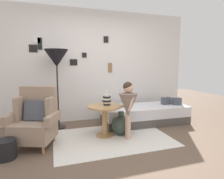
{
  "coord_description": "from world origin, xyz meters",
  "views": [
    {
      "loc": [
        -0.96,
        -2.49,
        1.33
      ],
      "look_at": [
        0.15,
        0.95,
        0.85
      ],
      "focal_mm": 29.98,
      "sensor_mm": 36.0,
      "label": 1
    }
  ],
  "objects_px": {
    "daybed": "(144,114)",
    "side_table": "(105,114)",
    "armchair": "(36,119)",
    "vase_striped": "(107,99)",
    "demijohn_near": "(121,125)",
    "magazine_basket": "(6,149)",
    "book_on_daybed": "(125,106)",
    "person_child": "(128,103)",
    "floor_lamp": "(57,60)"
  },
  "relations": [
    {
      "from": "side_table",
      "to": "demijohn_near",
      "type": "height_order",
      "value": "side_table"
    },
    {
      "from": "armchair",
      "to": "magazine_basket",
      "type": "xyz_separation_m",
      "value": [
        -0.38,
        -0.37,
        -0.3
      ]
    },
    {
      "from": "demijohn_near",
      "to": "person_child",
      "type": "bearing_deg",
      "value": -79.21
    },
    {
      "from": "side_table",
      "to": "book_on_daybed",
      "type": "bearing_deg",
      "value": 41.3
    },
    {
      "from": "person_child",
      "to": "demijohn_near",
      "type": "relative_size",
      "value": 2.29
    },
    {
      "from": "daybed",
      "to": "side_table",
      "type": "bearing_deg",
      "value": -155.91
    },
    {
      "from": "armchair",
      "to": "side_table",
      "type": "height_order",
      "value": "armchair"
    },
    {
      "from": "daybed",
      "to": "side_table",
      "type": "xyz_separation_m",
      "value": [
        -1.08,
        -0.48,
        0.22
      ]
    },
    {
      "from": "daybed",
      "to": "vase_striped",
      "type": "xyz_separation_m",
      "value": [
        -1.03,
        -0.45,
        0.49
      ]
    },
    {
      "from": "book_on_daybed",
      "to": "demijohn_near",
      "type": "distance_m",
      "value": 0.69
    },
    {
      "from": "person_child",
      "to": "book_on_daybed",
      "type": "xyz_separation_m",
      "value": [
        0.26,
        0.8,
        -0.24
      ]
    },
    {
      "from": "armchair",
      "to": "person_child",
      "type": "relative_size",
      "value": 0.94
    },
    {
      "from": "daybed",
      "to": "book_on_daybed",
      "type": "height_order",
      "value": "book_on_daybed"
    },
    {
      "from": "vase_striped",
      "to": "daybed",
      "type": "bearing_deg",
      "value": 23.43
    },
    {
      "from": "vase_striped",
      "to": "demijohn_near",
      "type": "distance_m",
      "value": 0.57
    },
    {
      "from": "daybed",
      "to": "vase_striped",
      "type": "height_order",
      "value": "vase_striped"
    },
    {
      "from": "armchair",
      "to": "side_table",
      "type": "xyz_separation_m",
      "value": [
        1.19,
        0.02,
        -0.02
      ]
    },
    {
      "from": "daybed",
      "to": "magazine_basket",
      "type": "distance_m",
      "value": 2.8
    },
    {
      "from": "vase_striped",
      "to": "book_on_daybed",
      "type": "xyz_separation_m",
      "value": [
        0.57,
        0.51,
        -0.27
      ]
    },
    {
      "from": "armchair",
      "to": "book_on_daybed",
      "type": "height_order",
      "value": "armchair"
    },
    {
      "from": "book_on_daybed",
      "to": "demijohn_near",
      "type": "xyz_separation_m",
      "value": [
        -0.31,
        -0.57,
        -0.23
      ]
    },
    {
      "from": "floor_lamp",
      "to": "demijohn_near",
      "type": "height_order",
      "value": "floor_lamp"
    },
    {
      "from": "daybed",
      "to": "magazine_basket",
      "type": "bearing_deg",
      "value": -161.68
    },
    {
      "from": "armchair",
      "to": "floor_lamp",
      "type": "relative_size",
      "value": 0.59
    },
    {
      "from": "daybed",
      "to": "magazine_basket",
      "type": "height_order",
      "value": "daybed"
    },
    {
      "from": "daybed",
      "to": "book_on_daybed",
      "type": "relative_size",
      "value": 8.74
    },
    {
      "from": "armchair",
      "to": "daybed",
      "type": "bearing_deg",
      "value": 12.63
    },
    {
      "from": "floor_lamp",
      "to": "magazine_basket",
      "type": "height_order",
      "value": "floor_lamp"
    },
    {
      "from": "side_table",
      "to": "vase_striped",
      "type": "relative_size",
      "value": 2.4
    },
    {
      "from": "floor_lamp",
      "to": "demijohn_near",
      "type": "distance_m",
      "value": 1.84
    },
    {
      "from": "armchair",
      "to": "book_on_daybed",
      "type": "distance_m",
      "value": 1.9
    },
    {
      "from": "vase_striped",
      "to": "floor_lamp",
      "type": "xyz_separation_m",
      "value": [
        -0.85,
        0.71,
        0.73
      ]
    },
    {
      "from": "daybed",
      "to": "floor_lamp",
      "type": "distance_m",
      "value": 2.26
    },
    {
      "from": "book_on_daybed",
      "to": "magazine_basket",
      "type": "xyz_separation_m",
      "value": [
        -2.19,
        -0.94,
        -0.28
      ]
    },
    {
      "from": "vase_striped",
      "to": "side_table",
      "type": "bearing_deg",
      "value": -144.94
    },
    {
      "from": "floor_lamp",
      "to": "book_on_daybed",
      "type": "bearing_deg",
      "value": -8.3
    },
    {
      "from": "daybed",
      "to": "demijohn_near",
      "type": "xyz_separation_m",
      "value": [
        -0.77,
        -0.51,
        -0.01
      ]
    },
    {
      "from": "side_table",
      "to": "demijohn_near",
      "type": "distance_m",
      "value": 0.39
    },
    {
      "from": "daybed",
      "to": "vase_striped",
      "type": "relative_size",
      "value": 7.38
    },
    {
      "from": "daybed",
      "to": "person_child",
      "type": "bearing_deg",
      "value": -134.24
    },
    {
      "from": "demijohn_near",
      "to": "magazine_basket",
      "type": "xyz_separation_m",
      "value": [
        -1.89,
        -0.37,
        -0.05
      ]
    },
    {
      "from": "vase_striped",
      "to": "floor_lamp",
      "type": "bearing_deg",
      "value": 140.06
    },
    {
      "from": "floor_lamp",
      "to": "demijohn_near",
      "type": "bearing_deg",
      "value": -34.95
    },
    {
      "from": "book_on_daybed",
      "to": "floor_lamp",
      "type": "bearing_deg",
      "value": 171.7
    },
    {
      "from": "daybed",
      "to": "side_table",
      "type": "distance_m",
      "value": 1.21
    },
    {
      "from": "armchair",
      "to": "daybed",
      "type": "relative_size",
      "value": 0.5
    },
    {
      "from": "floor_lamp",
      "to": "vase_striped",
      "type": "bearing_deg",
      "value": -39.94
    },
    {
      "from": "daybed",
      "to": "magazine_basket",
      "type": "xyz_separation_m",
      "value": [
        -2.65,
        -0.88,
        -0.06
      ]
    },
    {
      "from": "daybed",
      "to": "book_on_daybed",
      "type": "distance_m",
      "value": 0.51
    },
    {
      "from": "armchair",
      "to": "vase_striped",
      "type": "height_order",
      "value": "armchair"
    }
  ]
}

